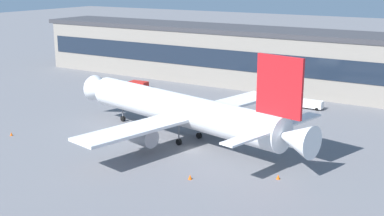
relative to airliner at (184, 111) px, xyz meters
name	(u,v)px	position (x,y,z in m)	size (l,w,h in m)	color
ground_plane	(192,150)	(4.18, -3.89, -5.57)	(600.00, 600.00, 0.00)	slate
terminal_building	(306,61)	(4.18, 51.32, 2.11)	(165.85, 17.81, 15.31)	gray
airliner	(184,111)	(0.00, 0.00, 0.00)	(53.92, 46.05, 17.72)	white
pushback_tractor	(139,84)	(-34.25, 31.22, -4.52)	(4.95, 2.89, 1.75)	red
belt_loader	(309,104)	(11.59, 34.03, -4.41)	(6.43, 2.18, 1.95)	white
traffic_cone_0	(11,134)	(-28.93, -14.87, -5.23)	(0.54, 0.54, 0.67)	#F2590C
traffic_cone_1	(278,177)	(21.90, -8.30, -5.20)	(0.58, 0.58, 0.72)	#F2590C
traffic_cone_2	(190,177)	(10.89, -15.25, -5.19)	(0.60, 0.60, 0.75)	#F2590C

